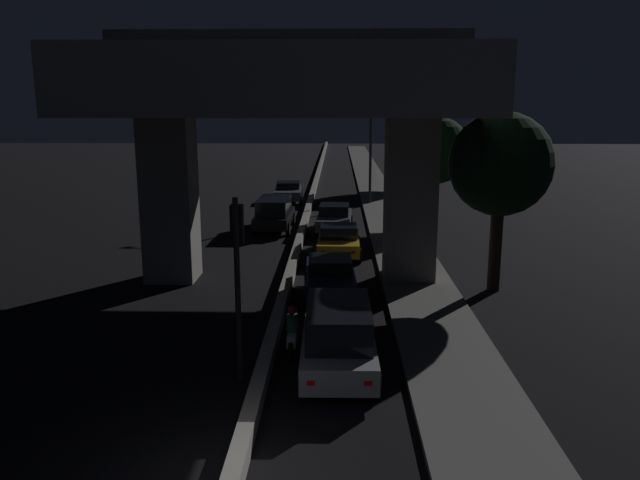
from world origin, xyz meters
name	(u,v)px	position (x,y,z in m)	size (l,w,h in m)	color
median_divider	(312,195)	(0.00, 35.00, 0.22)	(0.35, 126.00, 0.43)	gray
sidewalk_right	(386,214)	(4.86, 28.00, 0.07)	(2.67, 126.00, 0.15)	#5B5956
elevated_overpass	(288,98)	(0.00, 13.52, 6.89)	(13.28, 11.48, 9.31)	gray
traffic_light_left_of_median	(237,256)	(-0.57, 4.60, 3.11)	(0.30, 0.49, 4.55)	black
street_lamp	(367,127)	(3.74, 32.10, 5.20)	(2.32, 0.32, 8.89)	#2D2D30
car_silver_lead	(338,337)	(1.86, 5.01, 0.93)	(2.01, 4.09, 1.77)	gray
car_dark_blue_second	(330,278)	(1.58, 11.07, 0.76)	(1.94, 4.15, 1.52)	#141938
car_taxi_yellow_third	(339,240)	(1.89, 17.40, 0.72)	(2.01, 3.99, 1.43)	gold
car_grey_fourth	(334,218)	(1.67, 22.93, 0.75)	(2.06, 4.40, 1.48)	#515459
car_black_lead_oncoming	(274,212)	(-1.59, 23.37, 0.95)	(2.05, 4.69, 1.75)	black
car_grey_second_oncoming	(288,191)	(-1.63, 33.77, 0.69)	(2.13, 4.65, 1.34)	#515459
motorcycle_white_filtering_near	(292,334)	(0.62, 6.06, 0.60)	(0.33, 1.79, 1.39)	black
pedestrian_on_sidewalk	(429,260)	(5.28, 12.84, 0.98)	(0.34, 0.34, 1.67)	black
roadside_tree_kerbside_near	(501,165)	(7.56, 12.29, 4.59)	(3.67, 3.67, 6.47)	#2D2116
roadside_tree_kerbside_mid	(436,151)	(7.25, 24.84, 4.19)	(3.68, 3.68, 6.05)	#2D2116
roadside_tree_kerbside_far	(413,129)	(7.89, 40.80, 4.78)	(4.54, 4.54, 7.06)	#2D2116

